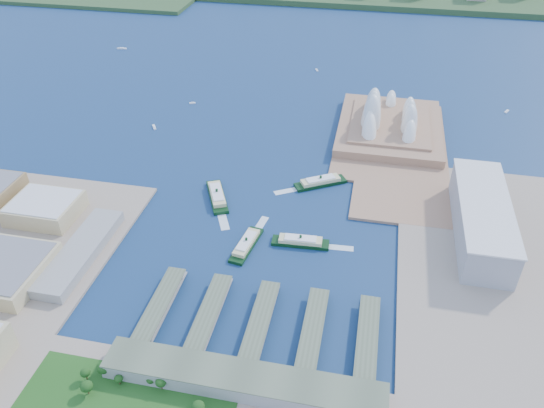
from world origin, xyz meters
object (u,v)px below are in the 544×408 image
(ferry_d, at_px, (300,240))
(opera_house, at_px, (392,110))
(ferry_c, at_px, (246,242))
(toaster_building, at_px, (481,218))
(ferry_a, at_px, (217,194))
(ferry_b, at_px, (321,180))

(ferry_d, bearing_deg, opera_house, -20.38)
(ferry_c, bearing_deg, opera_house, -106.92)
(toaster_building, relative_size, ferry_d, 2.84)
(ferry_c, relative_size, ferry_d, 1.00)
(ferry_a, distance_m, ferry_d, 115.34)
(toaster_building, height_order, ferry_c, toaster_building)
(ferry_d, bearing_deg, ferry_b, -5.94)
(ferry_c, distance_m, ferry_d, 51.40)
(toaster_building, xyz_separation_m, ferry_d, (-166.29, -48.41, -15.34))
(ferry_b, bearing_deg, ferry_c, -55.16)
(opera_house, distance_m, ferry_b, 160.23)
(toaster_building, bearing_deg, ferry_d, -163.77)
(toaster_building, bearing_deg, ferry_c, -163.79)
(ferry_c, bearing_deg, ferry_d, -155.20)
(ferry_b, distance_m, ferry_d, 107.53)
(toaster_building, xyz_separation_m, ferry_a, (-266.15, 9.30, -14.68))
(ferry_d, bearing_deg, ferry_a, 56.66)
(ferry_a, xyz_separation_m, ferry_d, (99.86, -57.72, -0.66))
(ferry_b, bearing_deg, toaster_building, 38.81)
(opera_house, xyz_separation_m, ferry_c, (-125.67, -262.72, -26.83))
(opera_house, distance_m, toaster_building, 219.62)
(opera_house, height_order, toaster_building, opera_house)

